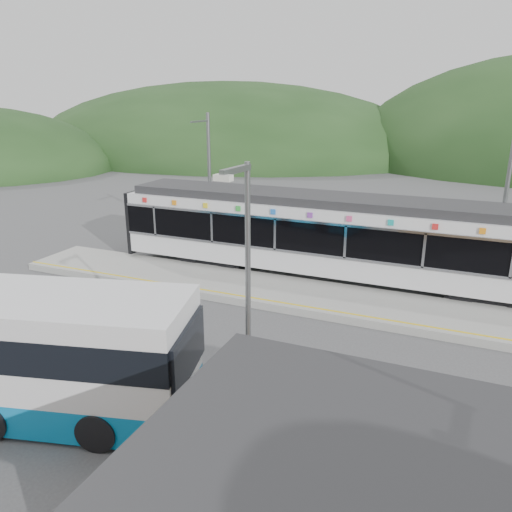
% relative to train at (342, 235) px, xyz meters
% --- Properties ---
extents(ground, '(120.00, 120.00, 0.00)m').
position_rel_train_xyz_m(ground, '(-0.79, -6.00, -2.06)').
color(ground, '#4C4C4F').
rests_on(ground, ground).
extents(hills, '(146.00, 149.00, 26.00)m').
position_rel_train_xyz_m(hills, '(5.40, -0.71, -2.06)').
color(hills, '#1E3D19').
rests_on(hills, ground).
extents(platform, '(26.00, 3.20, 0.30)m').
position_rel_train_xyz_m(platform, '(-0.79, -2.70, -1.91)').
color(platform, '#9E9E99').
rests_on(platform, ground).
extents(yellow_line, '(26.00, 0.10, 0.01)m').
position_rel_train_xyz_m(yellow_line, '(-0.79, -4.00, -1.76)').
color(yellow_line, yellow).
rests_on(yellow_line, platform).
extents(train, '(20.44, 3.01, 3.74)m').
position_rel_train_xyz_m(train, '(0.00, 0.00, 0.00)').
color(train, black).
rests_on(train, ground).
extents(catenary_mast_west, '(0.18, 1.80, 7.00)m').
position_rel_train_xyz_m(catenary_mast_west, '(-7.79, 2.56, 1.58)').
color(catenary_mast_west, slate).
rests_on(catenary_mast_west, ground).
extents(catenary_mast_east, '(0.18, 1.80, 7.00)m').
position_rel_train_xyz_m(catenary_mast_east, '(6.21, 2.56, 1.58)').
color(catenary_mast_east, slate).
rests_on(catenary_mast_east, ground).
extents(lamp_post, '(0.36, 1.13, 6.47)m').
position_rel_train_xyz_m(lamp_post, '(0.55, -11.29, 1.79)').
color(lamp_post, slate).
rests_on(lamp_post, ground).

